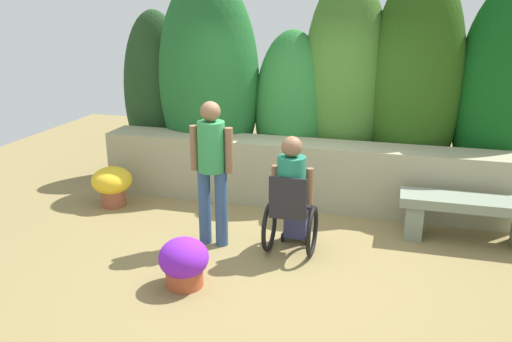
# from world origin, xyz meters

# --- Properties ---
(ground_plane) EXTENTS (12.17, 12.17, 0.00)m
(ground_plane) POSITION_xyz_m (0.00, 0.00, 0.00)
(ground_plane) COLOR olive
(stone_retaining_wall) EXTENTS (5.45, 0.56, 0.88)m
(stone_retaining_wall) POSITION_xyz_m (0.00, 1.45, 0.44)
(stone_retaining_wall) COLOR #9A9676
(stone_retaining_wall) RESTS_ON ground
(hedge_backdrop) EXTENTS (6.04, 1.18, 3.18)m
(hedge_backdrop) POSITION_xyz_m (0.08, 2.12, 1.47)
(hedge_backdrop) COLOR #1F3E1D
(hedge_backdrop) RESTS_ON ground
(stone_bench) EXTENTS (1.56, 0.44, 0.53)m
(stone_bench) POSITION_xyz_m (2.13, 0.80, 0.35)
(stone_bench) COLOR gray
(stone_bench) RESTS_ON ground
(person_in_wheelchair) EXTENTS (0.53, 0.66, 1.33)m
(person_in_wheelchair) POSITION_xyz_m (0.22, 0.01, 0.62)
(person_in_wheelchair) COLOR black
(person_in_wheelchair) RESTS_ON ground
(person_standing_companion) EXTENTS (0.49, 0.30, 1.65)m
(person_standing_companion) POSITION_xyz_m (-0.67, -0.05, 0.95)
(person_standing_companion) COLOR #324F79
(person_standing_companion) RESTS_ON ground
(flower_pot_purple_near) EXTENTS (0.49, 0.49, 0.49)m
(flower_pot_purple_near) POSITION_xyz_m (-0.63, -1.01, 0.25)
(flower_pot_purple_near) COLOR #A5482A
(flower_pot_purple_near) RESTS_ON ground
(flower_pot_terracotta_by_wall) EXTENTS (0.54, 0.54, 0.54)m
(flower_pot_terracotta_by_wall) POSITION_xyz_m (-2.40, 0.71, 0.31)
(flower_pot_terracotta_by_wall) COLOR brown
(flower_pot_terracotta_by_wall) RESTS_ON ground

